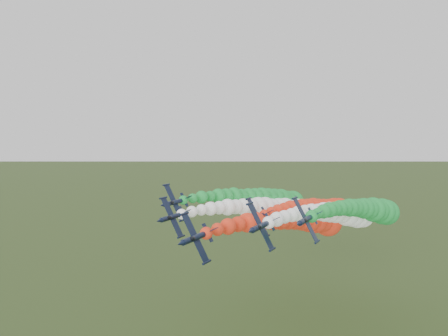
{
  "coord_description": "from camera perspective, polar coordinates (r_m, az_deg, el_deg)",
  "views": [
    {
      "loc": [
        48.33,
        -84.3,
        63.95
      ],
      "look_at": [
        2.76,
        2.23,
        56.19
      ],
      "focal_mm": 35.0,
      "sensor_mm": 36.0,
      "label": 1
    }
  ],
  "objects": [
    {
      "name": "jet_outer_left",
      "position": [
        161.71,
        6.18,
        -4.08
      ],
      "size": [
        14.18,
        84.3,
        18.96
      ],
      "rotation": [
        0.0,
        1.06,
        0.0
      ],
      "color": "black",
      "rests_on": "ground"
    },
    {
      "name": "jet_inner_left",
      "position": [
        153.96,
        6.73,
        -5.36
      ],
      "size": [
        14.43,
        84.55,
        19.22
      ],
      "rotation": [
        0.0,
        1.06,
        0.0
      ],
      "color": "black",
      "rests_on": "ground"
    },
    {
      "name": "jet_outer_right",
      "position": [
        149.55,
        18.78,
        -5.25
      ],
      "size": [
        14.11,
        84.22,
        18.89
      ],
      "rotation": [
        0.0,
        1.06,
        0.0
      ],
      "color": "black",
      "rests_on": "ground"
    },
    {
      "name": "jet_lead",
      "position": [
        134.43,
        10.5,
        -6.83
      ],
      "size": [
        14.33,
        84.45,
        19.12
      ],
      "rotation": [
        0.0,
        1.06,
        0.0
      ],
      "color": "black",
      "rests_on": "ground"
    },
    {
      "name": "jet_trail",
      "position": [
        159.4,
        13.77,
        -5.26
      ],
      "size": [
        13.71,
        83.82,
        18.49
      ],
      "rotation": [
        0.0,
        1.06,
        0.0
      ],
      "color": "black",
      "rests_on": "ground"
    },
    {
      "name": "jet_inner_right",
      "position": [
        141.9,
        15.41,
        -5.82
      ],
      "size": [
        13.58,
        83.7,
        18.37
      ],
      "rotation": [
        0.0,
        1.06,
        0.0
      ],
      "color": "black",
      "rests_on": "ground"
    }
  ]
}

